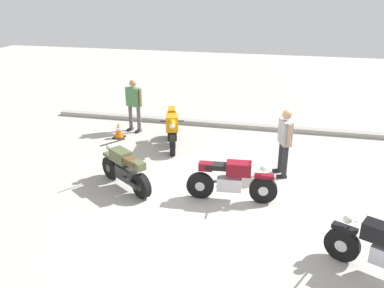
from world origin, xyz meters
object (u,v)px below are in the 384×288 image
Objects in this scene: motorcycle_maroon_cruiser at (231,180)px; person_in_green_shirt at (134,102)px; traffic_cone at (119,130)px; motorcycle_orange_sportbike at (172,128)px; motorcycle_olive_vintage at (125,170)px; person_in_gray_shirt at (285,138)px.

motorcycle_maroon_cruiser is 1.19× the size of person_in_green_shirt.
person_in_green_shirt is at bearing 68.89° from traffic_cone.
motorcycle_olive_vintage is at bearing -23.89° from motorcycle_orange_sportbike.
motorcycle_orange_sportbike is 3.61m from person_in_gray_shirt.
motorcycle_olive_vintage is (-2.60, 0.03, -0.03)m from motorcycle_maroon_cruiser.
person_in_green_shirt reaches higher than motorcycle_orange_sportbike.
person_in_gray_shirt is (3.34, -1.30, 0.44)m from motorcycle_orange_sportbike.
motorcycle_orange_sportbike reaches higher than motorcycle_maroon_cruiser.
person_in_gray_shirt is 1.01× the size of person_in_green_shirt.
motorcycle_maroon_cruiser is 1.17× the size of person_in_gray_shirt.
motorcycle_maroon_cruiser is 3.64m from motorcycle_orange_sportbike.
person_in_green_shirt is at bearing -139.37° from motorcycle_orange_sportbike.
person_in_green_shirt reaches higher than traffic_cone.
motorcycle_olive_vintage is at bearing 3.80° from person_in_gray_shirt.
motorcycle_orange_sportbike is at bearing -62.30° from motorcycle_olive_vintage.
motorcycle_orange_sportbike is 1.09× the size of person_in_green_shirt.
person_in_gray_shirt reaches higher than motorcycle_orange_sportbike.
motorcycle_orange_sportbike is at bearing 123.44° from motorcycle_maroon_cruiser.
traffic_cone is (-5.22, 1.60, -0.77)m from person_in_gray_shirt.
motorcycle_orange_sportbike is at bearing 74.51° from person_in_green_shirt.
motorcycle_olive_vintage is at bearing 34.86° from person_in_green_shirt.
motorcycle_olive_vintage is 4.13m from person_in_green_shirt.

